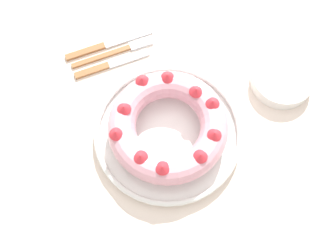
{
  "coord_description": "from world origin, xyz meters",
  "views": [
    {
      "loc": [
        0.26,
        -0.09,
        1.6
      ],
      "look_at": [
        -0.02,
        0.02,
        0.81
      ],
      "focal_mm": 42.0,
      "sensor_mm": 36.0,
      "label": 1
    }
  ],
  "objects": [
    {
      "name": "ground_plane",
      "position": [
        0.0,
        0.0,
        0.0
      ],
      "size": [
        8.0,
        8.0,
        0.0
      ],
      "primitive_type": "plane",
      "color": "gray"
    },
    {
      "name": "dining_table",
      "position": [
        0.0,
        0.0,
        0.68
      ],
      "size": [
        1.35,
        1.29,
        0.75
      ],
      "color": "beige",
      "rests_on": "ground_plane"
    },
    {
      "name": "serving_dish",
      "position": [
        -0.02,
        0.02,
        0.77
      ],
      "size": [
        0.33,
        0.33,
        0.03
      ],
      "color": "white",
      "rests_on": "dining_table"
    },
    {
      "name": "bundt_cake",
      "position": [
        -0.03,
        0.02,
        0.81
      ],
      "size": [
        0.26,
        0.26,
        0.07
      ],
      "color": "#E09EAD",
      "rests_on": "serving_dish"
    },
    {
      "name": "fork",
      "position": [
        -0.28,
        -0.02,
        0.76
      ],
      "size": [
        0.02,
        0.21,
        0.01
      ],
      "rotation": [
        0.0,
        0.0,
        -0.03
      ],
      "color": "#936038",
      "rests_on": "dining_table"
    },
    {
      "name": "serving_knife",
      "position": [
        -0.3,
        -0.05,
        0.76
      ],
      "size": [
        0.02,
        0.22,
        0.01
      ],
      "rotation": [
        0.0,
        0.0,
        0.02
      ],
      "color": "#936038",
      "rests_on": "dining_table"
    },
    {
      "name": "cake_knife",
      "position": [
        -0.25,
        -0.05,
        0.76
      ],
      "size": [
        0.02,
        0.19,
        0.01
      ],
      "rotation": [
        0.0,
        0.0,
        0.07
      ],
      "color": "#936038",
      "rests_on": "dining_table"
    },
    {
      "name": "side_bowl",
      "position": [
        -0.05,
        0.32,
        0.77
      ],
      "size": [
        0.15,
        0.15,
        0.03
      ],
      "primitive_type": "cylinder",
      "color": "white",
      "rests_on": "dining_table"
    }
  ]
}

